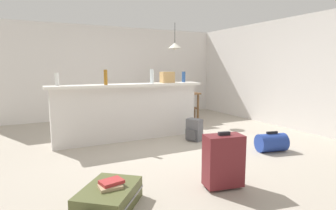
{
  "coord_description": "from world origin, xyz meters",
  "views": [
    {
      "loc": [
        -2.3,
        -4.61,
        1.41
      ],
      "look_at": [
        0.24,
        0.36,
        0.63
      ],
      "focal_mm": 29.61,
      "sensor_mm": 36.0,
      "label": 1
    }
  ],
  "objects_px": {
    "dining_table": "(175,96)",
    "pendant_lamp": "(175,46)",
    "bottle_blue": "(184,77)",
    "bottle_white": "(57,79)",
    "dining_chair_near_partition": "(184,104)",
    "dining_chair_far_side": "(169,99)",
    "suitcase_upright_maroon": "(223,160)",
    "duffel_bag_blue": "(272,142)",
    "bottle_clear": "(152,76)",
    "grocery_bag": "(167,77)",
    "bottle_amber": "(106,77)",
    "backpack_grey": "(194,130)",
    "book_stack": "(111,184)",
    "suitcase_flat_olive": "(109,198)"
  },
  "relations": [
    {
      "from": "dining_table",
      "to": "pendant_lamp",
      "type": "xyz_separation_m",
      "value": [
        -0.02,
        -0.01,
        1.29
      ]
    },
    {
      "from": "bottle_blue",
      "to": "pendant_lamp",
      "type": "height_order",
      "value": "pendant_lamp"
    },
    {
      "from": "bottle_white",
      "to": "dining_chair_near_partition",
      "type": "distance_m",
      "value": 3.05
    },
    {
      "from": "dining_chair_far_side",
      "to": "suitcase_upright_maroon",
      "type": "xyz_separation_m",
      "value": [
        -1.54,
        -4.35,
        -0.19
      ]
    },
    {
      "from": "dining_chair_near_partition",
      "to": "dining_chair_far_side",
      "type": "relative_size",
      "value": 1.0
    },
    {
      "from": "pendant_lamp",
      "to": "duffel_bag_blue",
      "type": "relative_size",
      "value": 1.26
    },
    {
      "from": "dining_table",
      "to": "dining_chair_near_partition",
      "type": "xyz_separation_m",
      "value": [
        -0.06,
        -0.56,
        -0.13
      ]
    },
    {
      "from": "bottle_clear",
      "to": "grocery_bag",
      "type": "xyz_separation_m",
      "value": [
        0.36,
        0.05,
        -0.03
      ]
    },
    {
      "from": "bottle_amber",
      "to": "duffel_bag_blue",
      "type": "relative_size",
      "value": 0.5
    },
    {
      "from": "bottle_clear",
      "to": "backpack_grey",
      "type": "height_order",
      "value": "bottle_clear"
    },
    {
      "from": "bottle_clear",
      "to": "suitcase_upright_maroon",
      "type": "distance_m",
      "value": 2.66
    },
    {
      "from": "pendant_lamp",
      "to": "bottle_clear",
      "type": "bearing_deg",
      "value": -132.62
    },
    {
      "from": "bottle_clear",
      "to": "duffel_bag_blue",
      "type": "distance_m",
      "value": 2.48
    },
    {
      "from": "grocery_bag",
      "to": "dining_chair_far_side",
      "type": "relative_size",
      "value": 0.28
    },
    {
      "from": "suitcase_upright_maroon",
      "to": "dining_chair_near_partition",
      "type": "bearing_deg",
      "value": 67.04
    },
    {
      "from": "bottle_clear",
      "to": "dining_chair_near_partition",
      "type": "relative_size",
      "value": 0.3
    },
    {
      "from": "grocery_bag",
      "to": "backpack_grey",
      "type": "distance_m",
      "value": 1.2
    },
    {
      "from": "bottle_blue",
      "to": "dining_chair_near_partition",
      "type": "bearing_deg",
      "value": 58.88
    },
    {
      "from": "bottle_clear",
      "to": "book_stack",
      "type": "bearing_deg",
      "value": -122.25
    },
    {
      "from": "pendant_lamp",
      "to": "dining_table",
      "type": "bearing_deg",
      "value": 30.55
    },
    {
      "from": "bottle_clear",
      "to": "suitcase_flat_olive",
      "type": "relative_size",
      "value": 0.32
    },
    {
      "from": "suitcase_upright_maroon",
      "to": "book_stack",
      "type": "distance_m",
      "value": 1.3
    },
    {
      "from": "suitcase_upright_maroon",
      "to": "suitcase_flat_olive",
      "type": "bearing_deg",
      "value": 174.14
    },
    {
      "from": "bottle_blue",
      "to": "pendant_lamp",
      "type": "relative_size",
      "value": 0.33
    },
    {
      "from": "bottle_white",
      "to": "suitcase_upright_maroon",
      "type": "bearing_deg",
      "value": -60.12
    },
    {
      "from": "bottle_white",
      "to": "grocery_bag",
      "type": "relative_size",
      "value": 0.83
    },
    {
      "from": "duffel_bag_blue",
      "to": "backpack_grey",
      "type": "bearing_deg",
      "value": 123.97
    },
    {
      "from": "bottle_clear",
      "to": "pendant_lamp",
      "type": "height_order",
      "value": "pendant_lamp"
    },
    {
      "from": "bottle_clear",
      "to": "grocery_bag",
      "type": "bearing_deg",
      "value": 8.23
    },
    {
      "from": "bottle_blue",
      "to": "book_stack",
      "type": "distance_m",
      "value": 3.48
    },
    {
      "from": "suitcase_flat_olive",
      "to": "suitcase_upright_maroon",
      "type": "xyz_separation_m",
      "value": [
        1.31,
        -0.13,
        0.22
      ]
    },
    {
      "from": "dining_table",
      "to": "duffel_bag_blue",
      "type": "height_order",
      "value": "dining_table"
    },
    {
      "from": "bottle_amber",
      "to": "dining_table",
      "type": "height_order",
      "value": "bottle_amber"
    },
    {
      "from": "bottle_white",
      "to": "bottle_amber",
      "type": "relative_size",
      "value": 0.8
    },
    {
      "from": "suitcase_flat_olive",
      "to": "book_stack",
      "type": "xyz_separation_m",
      "value": [
        0.02,
        -0.01,
        0.14
      ]
    },
    {
      "from": "suitcase_flat_olive",
      "to": "dining_chair_near_partition",
      "type": "bearing_deg",
      "value": 49.32
    },
    {
      "from": "grocery_bag",
      "to": "duffel_bag_blue",
      "type": "xyz_separation_m",
      "value": [
        1.05,
        -1.79,
        -1.04
      ]
    },
    {
      "from": "grocery_bag",
      "to": "pendant_lamp",
      "type": "relative_size",
      "value": 0.38
    },
    {
      "from": "bottle_amber",
      "to": "backpack_grey",
      "type": "xyz_separation_m",
      "value": [
        1.54,
        -0.51,
        -1.02
      ]
    },
    {
      "from": "suitcase_flat_olive",
      "to": "backpack_grey",
      "type": "xyz_separation_m",
      "value": [
        2.14,
        1.79,
        0.09
      ]
    },
    {
      "from": "bottle_amber",
      "to": "suitcase_flat_olive",
      "type": "xyz_separation_m",
      "value": [
        -0.6,
        -2.3,
        -1.11
      ]
    },
    {
      "from": "bottle_white",
      "to": "grocery_bag",
      "type": "distance_m",
      "value": 2.08
    },
    {
      "from": "bottle_amber",
      "to": "grocery_bag",
      "type": "height_order",
      "value": "bottle_amber"
    },
    {
      "from": "dining_table",
      "to": "duffel_bag_blue",
      "type": "relative_size",
      "value": 2.05
    },
    {
      "from": "bottle_clear",
      "to": "duffel_bag_blue",
      "type": "xyz_separation_m",
      "value": [
        1.41,
        -1.74,
        -1.07
      ]
    },
    {
      "from": "bottle_blue",
      "to": "suitcase_flat_olive",
      "type": "relative_size",
      "value": 0.26
    },
    {
      "from": "dining_table",
      "to": "dining_chair_near_partition",
      "type": "height_order",
      "value": "dining_chair_near_partition"
    },
    {
      "from": "dining_table",
      "to": "pendant_lamp",
      "type": "relative_size",
      "value": 1.62
    },
    {
      "from": "backpack_grey",
      "to": "book_stack",
      "type": "height_order",
      "value": "backpack_grey"
    },
    {
      "from": "bottle_amber",
      "to": "duffel_bag_blue",
      "type": "height_order",
      "value": "bottle_amber"
    }
  ]
}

